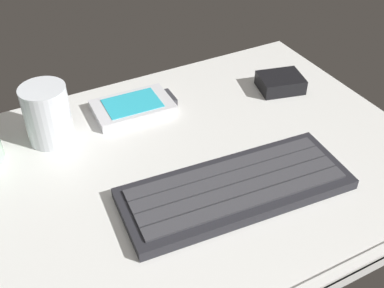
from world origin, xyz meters
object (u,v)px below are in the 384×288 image
handheld_device (134,107)px  juice_cup (48,116)px  charger_block (280,83)px  keyboard (236,188)px

handheld_device → juice_cup: bearing=-175.3°
juice_cup → charger_block: size_ratio=1.21×
handheld_device → juice_cup: 13.47cm
handheld_device → juice_cup: juice_cup is taller
handheld_device → charger_block: charger_block is taller
juice_cup → charger_block: juice_cup is taller
handheld_device → juice_cup: size_ratio=1.53×
keyboard → juice_cup: size_ratio=3.50×
keyboard → juice_cup: (-17.43, 21.81, 3.10)cm
keyboard → juice_cup: 28.09cm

